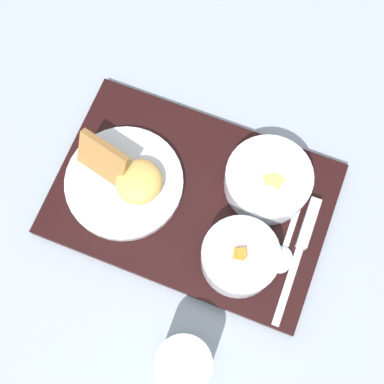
{
  "coord_description": "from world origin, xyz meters",
  "views": [
    {
      "loc": [
        -0.1,
        0.22,
        0.83
      ],
      "look_at": [
        0.0,
        0.0,
        0.05
      ],
      "focal_mm": 50.0,
      "sensor_mm": 36.0,
      "label": 1
    }
  ],
  "objects_px": {
    "bowl_salad": "(240,257)",
    "bowl_soup": "(268,179)",
    "glass_water": "(184,364)",
    "knife": "(305,232)",
    "plate_main": "(126,180)",
    "spoon": "(284,249)"
  },
  "relations": [
    {
      "from": "bowl_soup",
      "to": "glass_water",
      "type": "relative_size",
      "value": 1.38
    },
    {
      "from": "bowl_soup",
      "to": "bowl_salad",
      "type": "bearing_deg",
      "value": 92.51
    },
    {
      "from": "bowl_soup",
      "to": "spoon",
      "type": "relative_size",
      "value": 1.03
    },
    {
      "from": "bowl_salad",
      "to": "plate_main",
      "type": "relative_size",
      "value": 0.61
    },
    {
      "from": "knife",
      "to": "spoon",
      "type": "height_order",
      "value": "knife"
    },
    {
      "from": "spoon",
      "to": "bowl_salad",
      "type": "bearing_deg",
      "value": -56.1
    },
    {
      "from": "bowl_salad",
      "to": "bowl_soup",
      "type": "relative_size",
      "value": 0.85
    },
    {
      "from": "bowl_soup",
      "to": "plate_main",
      "type": "xyz_separation_m",
      "value": [
        0.21,
        0.09,
        -0.01
      ]
    },
    {
      "from": "bowl_salad",
      "to": "bowl_soup",
      "type": "bearing_deg",
      "value": -87.49
    },
    {
      "from": "knife",
      "to": "spoon",
      "type": "xyz_separation_m",
      "value": [
        0.02,
        0.04,
        -0.0
      ]
    },
    {
      "from": "bowl_salad",
      "to": "plate_main",
      "type": "bearing_deg",
      "value": -11.6
    },
    {
      "from": "glass_water",
      "to": "bowl_soup",
      "type": "bearing_deg",
      "value": -91.46
    },
    {
      "from": "bowl_soup",
      "to": "knife",
      "type": "relative_size",
      "value": 0.66
    },
    {
      "from": "plate_main",
      "to": "bowl_soup",
      "type": "bearing_deg",
      "value": -156.56
    },
    {
      "from": "plate_main",
      "to": "glass_water",
      "type": "relative_size",
      "value": 1.92
    },
    {
      "from": "plate_main",
      "to": "spoon",
      "type": "relative_size",
      "value": 1.44
    },
    {
      "from": "bowl_salad",
      "to": "knife",
      "type": "relative_size",
      "value": 0.56
    },
    {
      "from": "bowl_salad",
      "to": "knife",
      "type": "distance_m",
      "value": 0.12
    },
    {
      "from": "spoon",
      "to": "bowl_soup",
      "type": "bearing_deg",
      "value": -147.17
    },
    {
      "from": "bowl_soup",
      "to": "plate_main",
      "type": "relative_size",
      "value": 0.72
    },
    {
      "from": "bowl_salad",
      "to": "glass_water",
      "type": "xyz_separation_m",
      "value": [
        0.01,
        0.17,
        -0.01
      ]
    },
    {
      "from": "bowl_salad",
      "to": "bowl_soup",
      "type": "xyz_separation_m",
      "value": [
        0.01,
        -0.13,
        -0.01
      ]
    }
  ]
}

